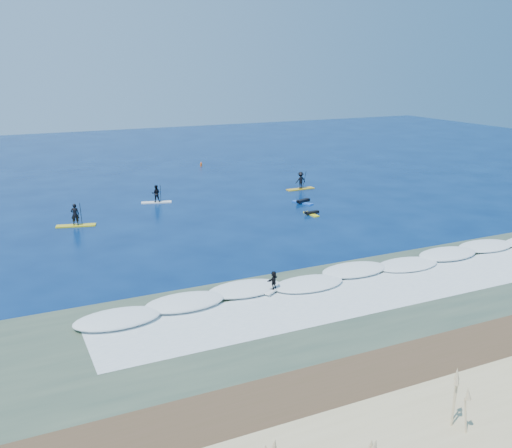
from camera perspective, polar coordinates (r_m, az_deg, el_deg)
name	(u,v)px	position (r m, az deg, el deg)	size (l,w,h in m)	color
ground	(276,236)	(46.21, 1.98, -1.20)	(160.00, 160.00, 0.00)	#031742
wet_sand_strip	(479,355)	(30.19, 21.40, -12.10)	(90.00, 5.00, 0.08)	#4C3B23
shallow_water	(383,299)	(35.12, 12.55, -7.29)	(90.00, 13.00, 0.01)	#344738
breaking_wave	(345,277)	(38.09, 8.89, -5.22)	(40.00, 6.00, 0.30)	white
whitewater	(373,293)	(35.85, 11.58, -6.75)	(34.00, 5.00, 0.02)	silver
sup_paddler_left	(75,218)	(51.12, -17.62, 0.57)	(3.40, 1.61, 2.31)	gold
sup_paddler_center	(156,195)	(57.70, -9.96, 2.86)	(3.06, 1.46, 2.08)	white
sup_paddler_right	(301,181)	(63.05, 4.48, 4.26)	(3.26, 0.94, 2.27)	gold
prone_paddler_near	(311,213)	(52.78, 5.55, 1.08)	(1.56, 1.98, 0.41)	#FFF21B
prone_paddler_far	(303,201)	(57.03, 4.69, 2.26)	(1.81, 2.40, 0.49)	blue
wave_surfer	(274,282)	(34.90, 1.77, -5.77)	(1.69, 1.28, 1.23)	white
marker_buoy	(201,164)	(77.30, -5.51, 5.96)	(0.27, 0.27, 0.65)	#F65B15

